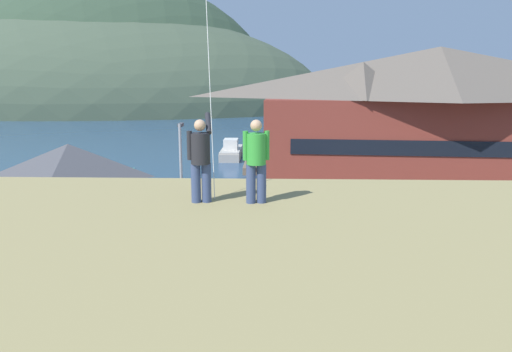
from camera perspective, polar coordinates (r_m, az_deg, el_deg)
ground_plane at (r=20.31m, az=1.64°, el=-15.36°), size 600.00×600.00×0.00m
parking_lot_pad at (r=24.84m, az=1.71°, el=-9.99°), size 40.00×20.00×0.10m
bay_water at (r=78.62m, az=1.90°, el=5.02°), size 360.00×84.00×0.03m
far_hill_west_ridge at (r=138.89m, az=-18.93°, el=7.33°), size 126.83×71.81×49.09m
far_hill_east_peak at (r=144.92m, az=-16.88°, el=7.61°), size 94.88×69.29×69.42m
harbor_lodge at (r=41.28m, az=19.82°, el=6.39°), size 28.15×11.33×11.13m
storage_shed_near_lot at (r=29.68m, az=-20.29°, el=-1.52°), size 7.09×6.45×5.41m
wharf_dock at (r=51.65m, az=0.66°, el=1.84°), size 3.20×12.72×0.70m
moored_boat_wharfside at (r=54.80m, az=-2.82°, el=2.80°), size 2.13×6.65×2.16m
parked_car_front_row_end at (r=22.25m, az=-19.82°, el=-10.57°), size 4.34×2.33×1.82m
parked_car_corner_spot at (r=20.71m, az=4.63°, el=-11.58°), size 4.29×2.24×1.82m
parked_car_back_row_right at (r=21.91m, az=19.24°, el=-10.89°), size 4.29×2.24×1.82m
parked_car_mid_row_center at (r=25.55m, az=-8.80°, el=-7.08°), size 4.24×2.13×1.82m
parked_car_back_row_left at (r=26.65m, az=3.97°, el=-6.17°), size 4.33×2.31×1.82m
parking_light_pole at (r=29.65m, az=-8.51°, el=0.92°), size 0.24×0.78×6.24m
person_kite_flyer at (r=10.44m, az=-6.33°, el=2.11°), size 0.52×0.69×1.86m
person_companion at (r=10.32m, az=0.02°, el=1.98°), size 0.54×0.40×1.74m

